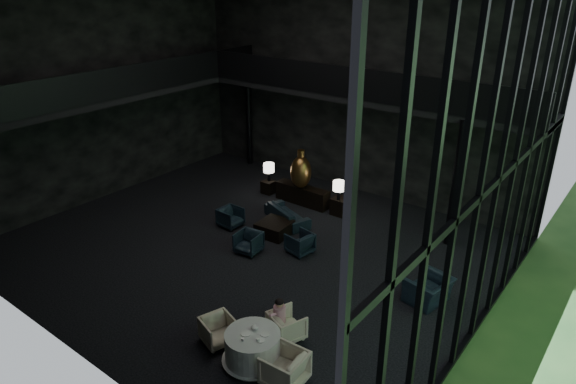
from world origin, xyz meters
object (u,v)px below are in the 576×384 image
Objects in this scene: window_armchair at (429,286)px; dining_chair_west at (218,330)px; dining_table at (253,350)px; sofa at (287,212)px; lounge_armchair_west at (231,217)px; coffee_table at (275,228)px; lounge_armchair_south at (248,242)px; table_lamp_left at (269,168)px; bronze_urn at (301,172)px; console at (302,195)px; side_table_right at (340,206)px; side_table_left at (269,187)px; dining_chair_north at (287,325)px; lounge_armchair_east at (300,243)px; child at (279,310)px; dining_chair_east at (284,365)px; table_lamp_right at (339,187)px.

window_armchair is 1.62× the size of dining_chair_west.
dining_table is at bearing -71.34° from dining_chair_west.
sofa reaches higher than dining_chair_west.
lounge_armchair_west is 0.69× the size of coffee_table.
lounge_armchair_south is at bearing -118.58° from lounge_armchair_west.
table_lamp_left reaches higher than dining_chair_west.
window_armchair is at bearing -24.70° from bronze_urn.
console is 3.50× the size of side_table_right.
side_table_left is at bearing 132.80° from coffee_table.
window_armchair is (7.01, -0.01, 0.14)m from lounge_armchair_west.
side_table_left is 9.31m from dining_table.
dining_chair_west is at bearing 64.10° from dining_chair_north.
lounge_armchair_west reaches higher than sofa.
table_lamp_left is at bearing 114.86° from lounge_armchair_south.
side_table_right is 7.88m from dining_table.
bronze_urn is 1.95× the size of dining_chair_north.
bronze_urn is at bearing 119.04° from dining_table.
lounge_armchair_east is (3.65, -2.96, -0.66)m from table_lamp_left.
dining_chair_west is (2.53, -5.89, -0.00)m from sofa.
console is 1.50× the size of bronze_urn.
child reaches higher than coffee_table.
sofa is 2.57× the size of dining_chair_west.
dining_chair_east is at bearing -3.40° from window_armchair.
dining_chair_east reaches higher than side_table_left.
table_lamp_left is at bearing 132.41° from coffee_table.
child is (5.60, -6.39, 0.51)m from side_table_left.
window_armchair is at bearing 99.78° from lounge_armchair_east.
lounge_armchair_east is at bearing -60.54° from child.
lounge_armchair_west is 5.88m from dining_chair_west.
lounge_armchair_west is at bearing -78.68° from window_armchair.
dining_chair_north is (3.44, -3.81, 0.15)m from coffee_table.
sofa is at bearing -122.01° from lounge_armchair_east.
dining_chair_east is (4.99, -7.50, 0.12)m from console.
lounge_armchair_west is 0.99× the size of lounge_armchair_south.
coffee_table is (-5.47, 0.45, -0.26)m from window_armchair.
bronze_urn reaches higher than coffee_table.
dining_chair_east is (4.53, -5.97, 0.13)m from sofa.
child is at bearing -48.77° from side_table_left.
side_table_left is at bearing 15.96° from lounge_armchair_west.
lounge_armchair_east is 1.41m from coffee_table.
window_armchair reaches higher than side_table_right.
table_lamp_left reaches higher than side_table_left.
table_lamp_left reaches higher than child.
console is 2.30× the size of dining_chair_east.
table_lamp_right is at bearing -1.19° from side_table_left.
lounge_armchair_south is 0.74× the size of dining_chair_east.
window_armchair is 1.49× the size of dining_chair_north.
side_table_right is 1.96m from sofa.
child is at bearing -69.22° from table_lamp_right.
dining_chair_west is at bearing -95.39° from dining_chair_east.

